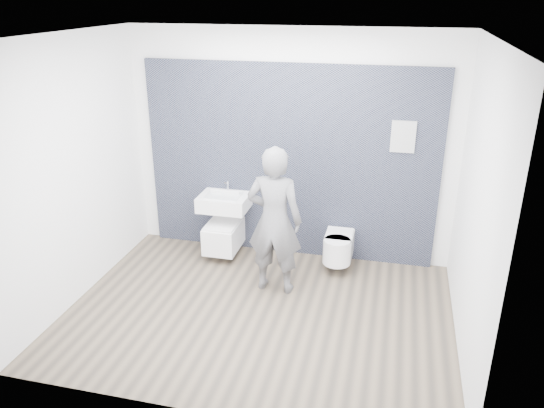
% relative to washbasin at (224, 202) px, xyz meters
% --- Properties ---
extents(ground, '(4.00, 4.00, 0.00)m').
position_rel_washbasin_xyz_m(ground, '(0.77, -1.21, -0.72)').
color(ground, brown).
rests_on(ground, ground).
extents(room_shell, '(4.00, 4.00, 4.00)m').
position_rel_washbasin_xyz_m(room_shell, '(0.77, -1.21, 1.02)').
color(room_shell, white).
rests_on(room_shell, ground).
extents(tile_wall, '(3.60, 0.06, 2.40)m').
position_rel_washbasin_xyz_m(tile_wall, '(0.77, 0.26, -0.72)').
color(tile_wall, black).
rests_on(tile_wall, ground).
extents(washbasin, '(0.61, 0.46, 0.46)m').
position_rel_washbasin_xyz_m(washbasin, '(0.00, 0.00, 0.00)').
color(washbasin, white).
rests_on(washbasin, ground).
extents(toilet_square, '(0.40, 0.57, 0.75)m').
position_rel_washbasin_xyz_m(toilet_square, '(0.00, -0.05, -0.42)').
color(toilet_square, white).
rests_on(toilet_square, ground).
extents(toilet_rounded, '(0.34, 0.57, 0.31)m').
position_rel_washbasin_xyz_m(toilet_rounded, '(1.45, -0.06, -0.43)').
color(toilet_rounded, white).
rests_on(toilet_rounded, ground).
extents(info_placard, '(0.27, 0.03, 0.36)m').
position_rel_washbasin_xyz_m(info_placard, '(2.09, 0.21, -0.72)').
color(info_placard, white).
rests_on(info_placard, ground).
extents(visitor, '(0.62, 0.42, 1.68)m').
position_rel_washbasin_xyz_m(visitor, '(0.81, -0.69, 0.12)').
color(visitor, slate).
rests_on(visitor, ground).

